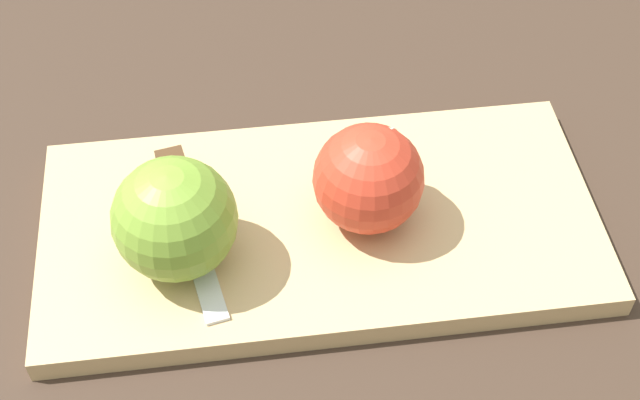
{
  "coord_description": "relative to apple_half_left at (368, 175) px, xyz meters",
  "views": [
    {
      "loc": [
        0.03,
        0.43,
        0.54
      ],
      "look_at": [
        0.0,
        0.0,
        0.04
      ],
      "focal_mm": 50.0,
      "sensor_mm": 36.0,
      "label": 1
    }
  ],
  "objects": [
    {
      "name": "knife",
      "position": [
        0.14,
        -0.01,
        -0.03
      ],
      "size": [
        0.06,
        0.16,
        0.02
      ],
      "rotation": [
        0.0,
        0.0,
        1.83
      ],
      "color": "silver",
      "rests_on": "cutting_board"
    },
    {
      "name": "apple_half_left",
      "position": [
        0.0,
        0.0,
        0.0
      ],
      "size": [
        0.08,
        0.08,
        0.08
      ],
      "rotation": [
        0.0,
        0.0,
        2.68
      ],
      "color": "red",
      "rests_on": "cutting_board"
    },
    {
      "name": "apple_half_right",
      "position": [
        0.14,
        0.04,
        0.0
      ],
      "size": [
        0.09,
        0.09,
        0.09
      ],
      "rotation": [
        0.0,
        0.0,
        4.25
      ],
      "color": "olive",
      "rests_on": "cutting_board"
    },
    {
      "name": "ground_plane",
      "position": [
        0.04,
        0.0,
        -0.06
      ],
      "size": [
        4.0,
        4.0,
        0.0
      ],
      "primitive_type": "plane",
      "color": "#38281E"
    },
    {
      "name": "cutting_board",
      "position": [
        0.04,
        0.0,
        -0.05
      ],
      "size": [
        0.43,
        0.23,
        0.02
      ],
      "color": "tan",
      "rests_on": "ground_plane"
    }
  ]
}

